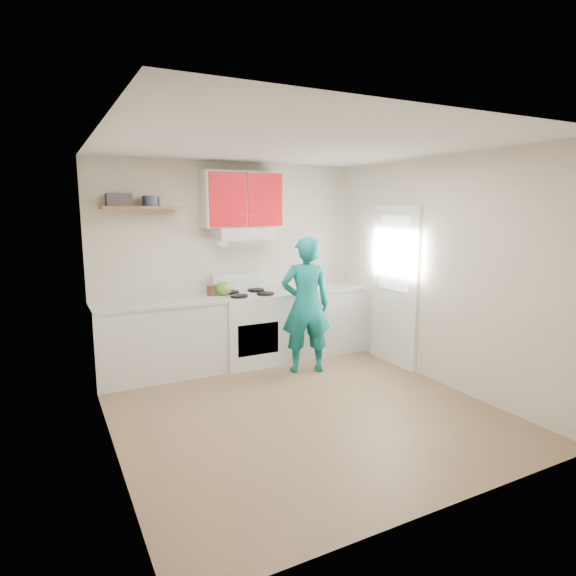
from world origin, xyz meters
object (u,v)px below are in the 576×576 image
stove (248,329)px  tin (151,201)px  kettle (224,288)px  crock (212,291)px  person (306,305)px

stove → tin: bearing=171.2°
kettle → crock: size_ratio=1.39×
crock → person: 1.21m
tin → kettle: bearing=-6.7°
crock → stove: bearing=-15.5°
stove → person: person is taller
person → kettle: bearing=-22.6°
person → crock: bearing=-19.9°
kettle → tin: bearing=156.5°
crock → person: (0.95, -0.74, -0.13)m
stove → tin: size_ratio=4.69×
tin → person: size_ratio=0.12×
stove → crock: bearing=164.5°
kettle → person: person is taller
tin → stove: bearing=-8.8°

